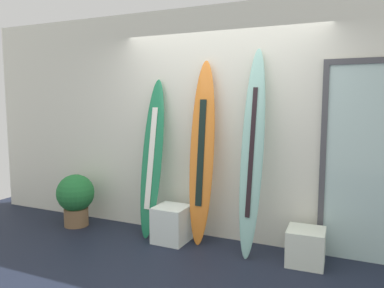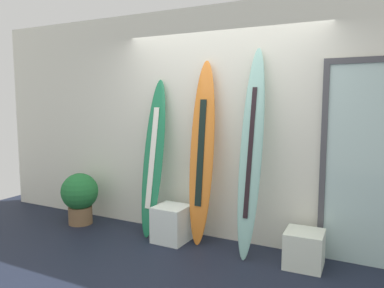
{
  "view_description": "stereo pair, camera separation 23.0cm",
  "coord_description": "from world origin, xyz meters",
  "px_view_note": "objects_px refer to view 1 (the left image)",
  "views": [
    {
      "loc": [
        1.56,
        -3.02,
        1.69
      ],
      "look_at": [
        -0.24,
        0.95,
        1.18
      ],
      "focal_mm": 35.11,
      "sensor_mm": 36.0,
      "label": 1
    },
    {
      "loc": [
        1.76,
        -2.92,
        1.69
      ],
      "look_at": [
        -0.24,
        0.95,
        1.18
      ],
      "focal_mm": 35.11,
      "sensor_mm": 36.0,
      "label": 2
    }
  ],
  "objects_px": {
    "surfboard_sunset": "(202,153)",
    "glass_door": "(379,160)",
    "surfboard_seafoam": "(252,153)",
    "display_block_left": "(306,247)",
    "display_block_center": "(172,224)",
    "potted_plant": "(76,197)",
    "surfboard_emerald": "(152,159)"
  },
  "relations": [
    {
      "from": "surfboard_sunset",
      "to": "glass_door",
      "type": "bearing_deg",
      "value": 5.82
    },
    {
      "from": "surfboard_seafoam",
      "to": "display_block_left",
      "type": "xyz_separation_m",
      "value": [
        0.6,
        -0.06,
        -0.94
      ]
    },
    {
      "from": "display_block_center",
      "to": "glass_door",
      "type": "bearing_deg",
      "value": 8.75
    },
    {
      "from": "display_block_left",
      "to": "glass_door",
      "type": "height_order",
      "value": "glass_door"
    },
    {
      "from": "surfboard_seafoam",
      "to": "display_block_center",
      "type": "relative_size",
      "value": 5.26
    },
    {
      "from": "surfboard_seafoam",
      "to": "potted_plant",
      "type": "bearing_deg",
      "value": -177.62
    },
    {
      "from": "surfboard_sunset",
      "to": "surfboard_seafoam",
      "type": "relative_size",
      "value": 0.95
    },
    {
      "from": "surfboard_sunset",
      "to": "surfboard_seafoam",
      "type": "xyz_separation_m",
      "value": [
        0.62,
        -0.07,
        0.04
      ]
    },
    {
      "from": "display_block_left",
      "to": "potted_plant",
      "type": "bearing_deg",
      "value": -179.2
    },
    {
      "from": "surfboard_emerald",
      "to": "surfboard_seafoam",
      "type": "distance_m",
      "value": 1.29
    },
    {
      "from": "display_block_center",
      "to": "potted_plant",
      "type": "distance_m",
      "value": 1.45
    },
    {
      "from": "surfboard_emerald",
      "to": "potted_plant",
      "type": "xyz_separation_m",
      "value": [
        -1.11,
        -0.14,
        -0.57
      ]
    },
    {
      "from": "display_block_left",
      "to": "surfboard_emerald",
      "type": "bearing_deg",
      "value": 177.01
    },
    {
      "from": "surfboard_sunset",
      "to": "glass_door",
      "type": "height_order",
      "value": "surfboard_sunset"
    },
    {
      "from": "surfboard_emerald",
      "to": "glass_door",
      "type": "bearing_deg",
      "value": 4.98
    },
    {
      "from": "surfboard_sunset",
      "to": "potted_plant",
      "type": "distance_m",
      "value": 1.91
    },
    {
      "from": "surfboard_emerald",
      "to": "surfboard_sunset",
      "type": "bearing_deg",
      "value": 2.6
    },
    {
      "from": "potted_plant",
      "to": "surfboard_emerald",
      "type": "bearing_deg",
      "value": 7.18
    },
    {
      "from": "surfboard_seafoam",
      "to": "glass_door",
      "type": "relative_size",
      "value": 1.07
    },
    {
      "from": "display_block_center",
      "to": "display_block_left",
      "type": "bearing_deg",
      "value": 0.72
    },
    {
      "from": "display_block_left",
      "to": "display_block_center",
      "type": "xyz_separation_m",
      "value": [
        -1.55,
        -0.02,
        0.03
      ]
    },
    {
      "from": "display_block_center",
      "to": "surfboard_emerald",
      "type": "bearing_deg",
      "value": 160.32
    },
    {
      "from": "surfboard_emerald",
      "to": "glass_door",
      "type": "xyz_separation_m",
      "value": [
        2.53,
        0.22,
        0.13
      ]
    },
    {
      "from": "display_block_center",
      "to": "surfboard_sunset",
      "type": "bearing_deg",
      "value": 24.16
    },
    {
      "from": "surfboard_emerald",
      "to": "potted_plant",
      "type": "distance_m",
      "value": 1.26
    },
    {
      "from": "surfboard_seafoam",
      "to": "display_block_left",
      "type": "distance_m",
      "value": 1.11
    },
    {
      "from": "surfboard_emerald",
      "to": "display_block_center",
      "type": "bearing_deg",
      "value": -19.68
    },
    {
      "from": "display_block_center",
      "to": "potted_plant",
      "type": "height_order",
      "value": "potted_plant"
    },
    {
      "from": "display_block_left",
      "to": "display_block_center",
      "type": "relative_size",
      "value": 0.91
    },
    {
      "from": "surfboard_emerald",
      "to": "glass_door",
      "type": "relative_size",
      "value": 0.92
    },
    {
      "from": "surfboard_sunset",
      "to": "display_block_left",
      "type": "relative_size",
      "value": 5.51
    },
    {
      "from": "surfboard_emerald",
      "to": "display_block_left",
      "type": "relative_size",
      "value": 4.99
    }
  ]
}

